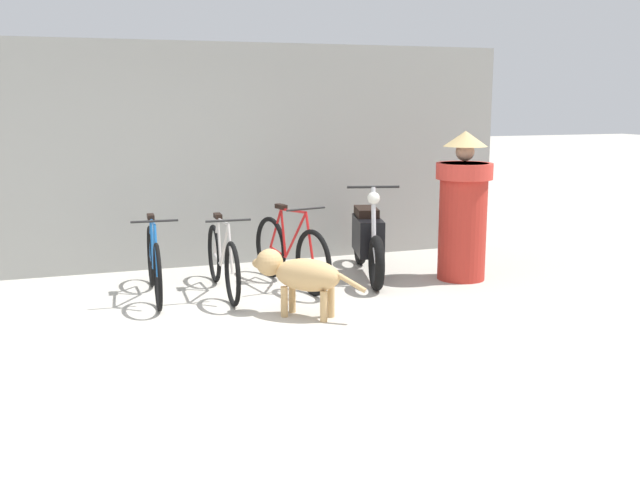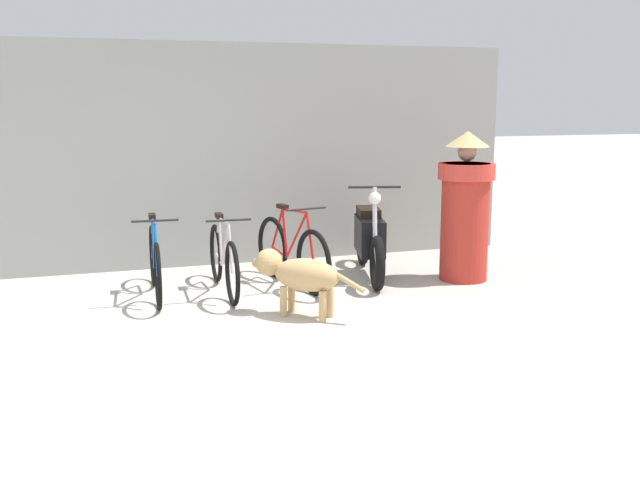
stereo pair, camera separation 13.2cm
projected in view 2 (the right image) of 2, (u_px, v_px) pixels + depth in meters
The scene contains 8 objects.
ground_plane at pixel (264, 338), 6.52m from camera, with size 60.00×60.00×0.00m, color #B7B2A5.
shop_wall_back at pixel (200, 156), 9.19m from camera, with size 8.14×0.20×2.72m.
bicycle_0 at pixel (155, 263), 7.81m from camera, with size 0.46×1.69×0.88m.
bicycle_1 at pixel (224, 261), 7.97m from camera, with size 0.46×1.71×0.86m.
bicycle_2 at pixel (292, 253), 8.28m from camera, with size 0.49×1.67×0.92m.
motorcycle at pixel (370, 240), 8.68m from camera, with size 0.67×1.88×1.11m.
stray_dog at pixel (298, 274), 7.11m from camera, with size 0.93×0.89×0.63m.
person_in_robes at pixel (465, 207), 8.47m from camera, with size 0.74×0.74×1.70m.
Camera 2 is at (-1.51, -6.08, 2.05)m, focal length 42.00 mm.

